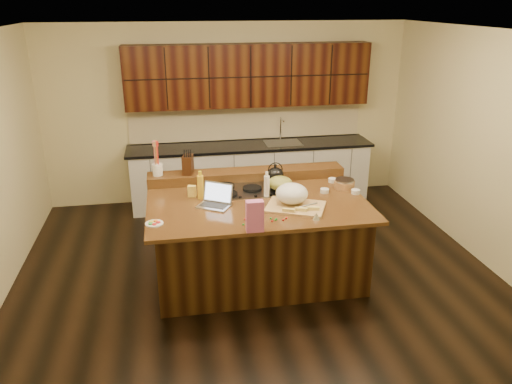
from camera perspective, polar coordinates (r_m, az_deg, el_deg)
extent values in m
cube|color=black|center=(5.92, 0.09, -9.28)|extent=(5.50, 5.00, 0.01)
cube|color=silver|center=(5.11, 0.10, 17.91)|extent=(5.50, 5.00, 0.01)
cube|color=beige|center=(7.76, -3.25, 8.91)|extent=(5.50, 0.01, 2.70)
cube|color=beige|center=(3.14, 8.42, -10.72)|extent=(5.50, 0.01, 2.70)
cube|color=beige|center=(6.43, 25.10, 4.32)|extent=(0.01, 5.00, 2.70)
cube|color=black|center=(5.71, 0.09, -5.43)|extent=(2.22, 1.42, 0.88)
cube|color=black|center=(5.52, 0.09, -1.15)|extent=(2.40, 1.60, 0.04)
cube|color=black|center=(6.13, -1.07, 1.99)|extent=(2.40, 0.30, 0.12)
cube|color=gray|center=(5.78, -0.44, 0.19)|extent=(0.92, 0.52, 0.02)
cylinder|color=black|center=(5.85, -3.55, 0.66)|extent=(0.22, 0.22, 0.03)
cylinder|color=black|center=(5.95, 2.20, 1.02)|extent=(0.22, 0.22, 0.03)
cylinder|color=black|center=(5.61, -3.23, -0.26)|extent=(0.22, 0.22, 0.03)
cylinder|color=black|center=(5.71, 2.75, 0.13)|extent=(0.22, 0.22, 0.03)
cylinder|color=black|center=(5.77, -0.44, 0.40)|extent=(0.22, 0.22, 0.03)
cube|color=silver|center=(7.72, -0.59, 1.95)|extent=(3.60, 0.62, 0.90)
cube|color=black|center=(7.58, -0.61, 5.30)|extent=(3.70, 0.66, 0.04)
cube|color=gray|center=(7.67, 3.10, 5.58)|extent=(0.55, 0.42, 0.01)
cylinder|color=gray|center=(7.79, 2.82, 7.24)|extent=(0.02, 0.02, 0.36)
cube|color=black|center=(7.51, -0.83, 13.19)|extent=(3.60, 0.34, 0.90)
cube|color=beige|center=(7.81, -1.00, 7.89)|extent=(3.60, 0.03, 0.50)
ellipsoid|color=black|center=(5.91, 2.21, 2.00)|extent=(0.27, 0.27, 0.18)
ellipsoid|color=olive|center=(5.68, 2.77, 1.02)|extent=(0.34, 0.34, 0.15)
cube|color=#B7B7BC|center=(5.36, -4.85, -1.61)|extent=(0.41, 0.37, 0.02)
cube|color=black|center=(5.35, -4.85, -1.52)|extent=(0.31, 0.26, 0.00)
cube|color=#B7B7BC|center=(5.41, -4.35, -0.02)|extent=(0.32, 0.23, 0.22)
cube|color=silver|center=(5.40, -4.38, -0.05)|extent=(0.29, 0.20, 0.18)
cylinder|color=yellow|center=(5.55, -6.35, 0.56)|extent=(0.08, 0.08, 0.27)
cylinder|color=silver|center=(5.56, 1.23, 0.63)|extent=(0.08, 0.08, 0.25)
cube|color=tan|center=(5.32, 4.53, -1.71)|extent=(0.73, 0.64, 0.03)
ellipsoid|color=white|center=(5.34, 4.11, -0.17)|extent=(0.35, 0.35, 0.22)
cube|color=#EDD872|center=(5.15, 3.76, -2.08)|extent=(0.13, 0.03, 0.03)
cube|color=#EDD872|center=(5.19, 5.17, -1.98)|extent=(0.13, 0.03, 0.03)
cube|color=#EDD872|center=(5.22, 6.55, -1.87)|extent=(0.13, 0.03, 0.03)
cylinder|color=gray|center=(5.32, 5.96, -1.50)|extent=(0.23, 0.09, 0.01)
cylinder|color=white|center=(5.81, 11.31, 0.05)|extent=(0.11, 0.11, 0.04)
cylinder|color=white|center=(5.78, 7.84, 0.15)|extent=(0.10, 0.10, 0.04)
cylinder|color=white|center=(6.13, 8.73, 1.35)|extent=(0.11, 0.11, 0.04)
cylinder|color=#996B3F|center=(5.94, 10.07, 0.84)|extent=(0.30, 0.30, 0.09)
cone|color=silver|center=(5.07, 6.90, -2.73)|extent=(0.11, 0.11, 0.07)
cube|color=pink|center=(4.73, -0.14, -2.77)|extent=(0.17, 0.09, 0.31)
cylinder|color=white|center=(5.04, -11.56, -3.55)|extent=(0.23, 0.23, 0.01)
cube|color=#F1D255|center=(5.64, -7.33, 0.10)|extent=(0.10, 0.08, 0.13)
cylinder|color=white|center=(6.02, -11.19, 2.53)|extent=(0.14, 0.14, 0.14)
cube|color=black|center=(6.01, -7.79, 3.13)|extent=(0.15, 0.20, 0.22)
ellipsoid|color=red|center=(5.02, -1.26, -3.13)|extent=(0.02, 0.02, 0.02)
ellipsoid|color=#198C26|center=(5.01, 2.23, -3.20)|extent=(0.02, 0.02, 0.02)
ellipsoid|color=red|center=(5.01, 3.14, -3.21)|extent=(0.02, 0.02, 0.02)
ellipsoid|color=#198C26|center=(5.04, 1.70, -3.02)|extent=(0.02, 0.02, 0.02)
ellipsoid|color=red|center=(5.13, -0.24, -2.57)|extent=(0.02, 0.02, 0.02)
ellipsoid|color=#198C26|center=(5.03, 2.34, -3.10)|extent=(0.02, 0.02, 0.02)
ellipsoid|color=red|center=(4.98, 1.85, -3.33)|extent=(0.02, 0.02, 0.02)
ellipsoid|color=#198C26|center=(4.94, -0.91, -3.55)|extent=(0.02, 0.02, 0.02)
ellipsoid|color=red|center=(5.06, 3.48, -2.99)|extent=(0.02, 0.02, 0.02)
ellipsoid|color=#198C26|center=(4.91, -1.45, -3.74)|extent=(0.02, 0.02, 0.02)
ellipsoid|color=red|center=(5.15, 0.26, -2.49)|extent=(0.02, 0.02, 0.02)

